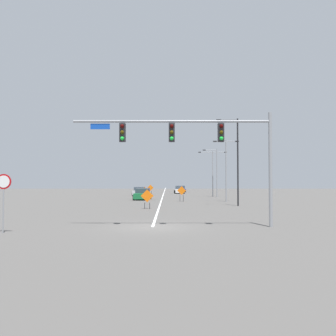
% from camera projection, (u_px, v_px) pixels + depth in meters
% --- Properties ---
extents(ground, '(185.01, 185.01, 0.00)m').
position_uv_depth(ground, '(153.00, 227.00, 20.42)').
color(ground, '#4C4947').
extents(road_centre_stripe, '(0.16, 102.78, 0.01)m').
position_uv_depth(road_centre_stripe, '(164.00, 193.00, 71.78)').
color(road_centre_stripe, white).
rests_on(road_centre_stripe, ground).
extents(traffic_signal_assembly, '(11.29, 0.44, 6.49)m').
position_uv_depth(traffic_signal_assembly, '(199.00, 140.00, 20.57)').
color(traffic_signal_assembly, gray).
rests_on(traffic_signal_assembly, ground).
extents(stop_sign, '(0.76, 0.07, 2.95)m').
position_uv_depth(stop_sign, '(4.00, 192.00, 18.12)').
color(stop_sign, gray).
rests_on(stop_sign, ground).
extents(street_lamp_far_right, '(4.59, 0.24, 7.26)m').
position_uv_depth(street_lamp_far_right, '(213.00, 169.00, 57.89)').
color(street_lamp_far_right, gray).
rests_on(street_lamp_far_right, ground).
extents(street_lamp_far_left, '(2.25, 0.24, 7.48)m').
position_uv_depth(street_lamp_far_left, '(216.00, 170.00, 56.45)').
color(street_lamp_far_left, gray).
rests_on(street_lamp_far_left, ground).
extents(street_lamp_mid_right, '(2.25, 0.24, 8.98)m').
position_uv_depth(street_lamp_mid_right, '(236.00, 158.00, 37.20)').
color(street_lamp_mid_right, black).
rests_on(street_lamp_mid_right, ground).
extents(street_lamp_mid_left, '(3.14, 0.24, 7.54)m').
position_uv_depth(street_lamp_mid_left, '(226.00, 165.00, 44.34)').
color(street_lamp_mid_left, gray).
rests_on(street_lamp_mid_left, ground).
extents(construction_sign_median_near, '(1.19, 0.10, 1.78)m').
position_uv_depth(construction_sign_median_near, '(147.00, 197.00, 33.48)').
color(construction_sign_median_near, orange).
rests_on(construction_sign_median_near, ground).
extents(construction_sign_median_far, '(1.10, 0.12, 1.89)m').
position_uv_depth(construction_sign_median_far, '(182.00, 192.00, 44.81)').
color(construction_sign_median_far, orange).
rests_on(construction_sign_median_far, ground).
extents(construction_sign_right_lane, '(1.11, 0.15, 1.84)m').
position_uv_depth(construction_sign_right_lane, '(151.00, 188.00, 64.97)').
color(construction_sign_right_lane, orange).
rests_on(construction_sign_right_lane, ground).
extents(car_blue_passing, '(2.19, 4.04, 1.41)m').
position_uv_depth(car_blue_passing, '(181.00, 189.00, 80.31)').
color(car_blue_passing, '#1E389E').
rests_on(car_blue_passing, ground).
extents(car_green_approaching, '(2.31, 4.50, 1.54)m').
position_uv_depth(car_green_approaching, '(143.00, 194.00, 49.01)').
color(car_green_approaching, '#196B38').
rests_on(car_green_approaching, ground).
extents(car_silver_distant, '(2.29, 4.57, 1.48)m').
position_uv_depth(car_silver_distant, '(140.00, 192.00, 61.82)').
color(car_silver_distant, '#B7BABF').
rests_on(car_silver_distant, ground).
extents(car_white_far, '(2.06, 4.15, 1.50)m').
position_uv_depth(car_white_far, '(179.00, 190.00, 71.87)').
color(car_white_far, white).
rests_on(car_white_far, ground).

